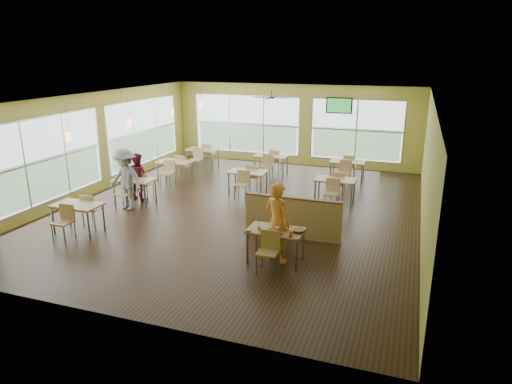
% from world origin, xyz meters
% --- Properties ---
extents(room, '(12.00, 12.04, 3.20)m').
position_xyz_m(room, '(0.00, 0.00, 1.60)').
color(room, black).
rests_on(room, ground).
extents(window_bays, '(9.24, 10.24, 2.38)m').
position_xyz_m(window_bays, '(-2.65, 3.08, 1.48)').
color(window_bays, white).
rests_on(window_bays, room).
extents(main_table, '(1.22, 1.52, 0.87)m').
position_xyz_m(main_table, '(2.00, -3.00, 0.63)').
color(main_table, tan).
rests_on(main_table, floor).
extents(half_wall_divider, '(2.40, 0.14, 1.04)m').
position_xyz_m(half_wall_divider, '(2.00, -1.55, 0.52)').
color(half_wall_divider, tan).
rests_on(half_wall_divider, floor).
extents(dining_tables, '(6.92, 8.72, 0.87)m').
position_xyz_m(dining_tables, '(-1.05, 1.71, 0.63)').
color(dining_tables, tan).
rests_on(dining_tables, floor).
extents(pendant_lights, '(0.11, 7.31, 0.86)m').
position_xyz_m(pendant_lights, '(-3.20, 0.68, 2.45)').
color(pendant_lights, '#2D2119').
rests_on(pendant_lights, ceiling).
extents(ceiling_fan, '(1.25, 1.25, 0.29)m').
position_xyz_m(ceiling_fan, '(-0.00, 3.00, 2.95)').
color(ceiling_fan, '#2D2119').
rests_on(ceiling_fan, ceiling).
extents(tv_backwall, '(1.00, 0.07, 0.60)m').
position_xyz_m(tv_backwall, '(1.80, 5.90, 2.45)').
color(tv_backwall, black).
rests_on(tv_backwall, wall_back).
extents(man_plaid, '(0.77, 0.65, 1.78)m').
position_xyz_m(man_plaid, '(2.02, -2.93, 0.89)').
color(man_plaid, '#D85518').
rests_on(man_plaid, floor).
extents(patron_maroon, '(0.82, 0.71, 1.46)m').
position_xyz_m(patron_maroon, '(-3.30, -0.14, 0.73)').
color(patron_maroon, maroon).
rests_on(patron_maroon, floor).
extents(patron_grey, '(1.26, 0.88, 1.79)m').
position_xyz_m(patron_grey, '(-3.10, -1.06, 0.89)').
color(patron_grey, slate).
rests_on(patron_grey, floor).
extents(cup_blue, '(0.09, 0.09, 0.34)m').
position_xyz_m(cup_blue, '(1.70, -3.20, 0.82)').
color(cup_blue, white).
rests_on(cup_blue, main_table).
extents(cup_yellow, '(0.09, 0.09, 0.33)m').
position_xyz_m(cup_yellow, '(1.93, -3.21, 0.82)').
color(cup_yellow, white).
rests_on(cup_yellow, main_table).
extents(cup_red_near, '(0.10, 0.10, 0.35)m').
position_xyz_m(cup_red_near, '(2.08, -3.15, 0.82)').
color(cup_red_near, white).
rests_on(cup_red_near, main_table).
extents(cup_red_far, '(0.10, 0.10, 0.38)m').
position_xyz_m(cup_red_far, '(2.40, -3.21, 0.83)').
color(cup_red_far, white).
rests_on(cup_red_far, main_table).
extents(food_basket, '(0.28, 0.28, 0.06)m').
position_xyz_m(food_basket, '(2.50, -2.98, 0.79)').
color(food_basket, black).
rests_on(food_basket, main_table).
extents(ketchup_cup, '(0.07, 0.07, 0.03)m').
position_xyz_m(ketchup_cup, '(2.40, -3.28, 0.76)').
color(ketchup_cup, '#A00400').
rests_on(ketchup_cup, main_table).
extents(wrapper_left, '(0.17, 0.16, 0.04)m').
position_xyz_m(wrapper_left, '(1.48, -3.29, 0.77)').
color(wrapper_left, '#946A47').
rests_on(wrapper_left, main_table).
extents(wrapper_mid, '(0.20, 0.18, 0.05)m').
position_xyz_m(wrapper_mid, '(1.98, -2.93, 0.77)').
color(wrapper_mid, '#946A47').
rests_on(wrapper_mid, main_table).
extents(wrapper_right, '(0.14, 0.13, 0.03)m').
position_xyz_m(wrapper_right, '(2.19, -3.21, 0.77)').
color(wrapper_right, '#946A47').
rests_on(wrapper_right, main_table).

